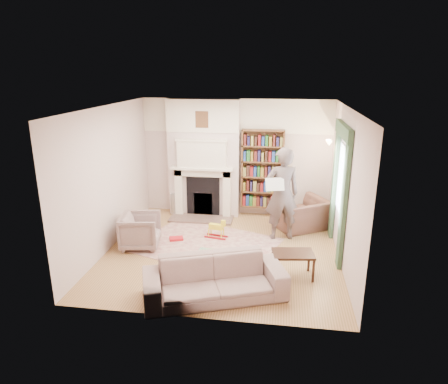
% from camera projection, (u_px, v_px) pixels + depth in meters
% --- Properties ---
extents(floor, '(4.50, 4.50, 0.00)m').
position_uv_depth(floor, '(222.00, 251.00, 7.91)').
color(floor, olive).
rests_on(floor, ground).
extents(ceiling, '(4.50, 4.50, 0.00)m').
position_uv_depth(ceiling, '(222.00, 108.00, 7.08)').
color(ceiling, white).
rests_on(ceiling, wall_back).
extents(wall_back, '(4.50, 0.00, 4.50)m').
position_uv_depth(wall_back, '(236.00, 158.00, 9.63)').
color(wall_back, beige).
rests_on(wall_back, floor).
extents(wall_front, '(4.50, 0.00, 4.50)m').
position_uv_depth(wall_front, '(197.00, 229.00, 5.37)').
color(wall_front, beige).
rests_on(wall_front, floor).
extents(wall_left, '(0.00, 4.50, 4.50)m').
position_uv_depth(wall_left, '(109.00, 179.00, 7.81)').
color(wall_left, beige).
rests_on(wall_left, floor).
extents(wall_right, '(0.00, 4.50, 4.50)m').
position_uv_depth(wall_right, '(345.00, 188.00, 7.19)').
color(wall_right, beige).
rests_on(wall_right, floor).
extents(fireplace, '(1.70, 0.58, 2.80)m').
position_uv_depth(fireplace, '(204.00, 159.00, 9.54)').
color(fireplace, beige).
rests_on(fireplace, floor).
extents(bookcase, '(1.00, 0.24, 1.85)m').
position_uv_depth(bookcase, '(262.00, 169.00, 9.48)').
color(bookcase, brown).
rests_on(bookcase, floor).
extents(window, '(0.02, 0.90, 1.30)m').
position_uv_depth(window, '(342.00, 180.00, 7.55)').
color(window, silver).
rests_on(window, wall_right).
extents(curtain_left, '(0.07, 0.32, 2.40)m').
position_uv_depth(curtain_left, '(344.00, 204.00, 6.97)').
color(curtain_left, '#2F482E').
rests_on(curtain_left, floor).
extents(curtain_right, '(0.07, 0.32, 2.40)m').
position_uv_depth(curtain_right, '(334.00, 182.00, 8.29)').
color(curtain_right, '#2F482E').
rests_on(curtain_right, floor).
extents(pelmet, '(0.09, 1.70, 0.24)m').
position_uv_depth(pelmet, '(344.00, 131.00, 7.28)').
color(pelmet, '#2F482E').
rests_on(pelmet, wall_right).
extents(wall_sconce, '(0.20, 0.24, 0.24)m').
position_uv_depth(wall_sconce, '(327.00, 145.00, 8.49)').
color(wall_sconce, gold).
rests_on(wall_sconce, wall_right).
extents(rug, '(3.21, 2.84, 0.01)m').
position_uv_depth(rug, '(205.00, 244.00, 8.19)').
color(rug, beige).
rests_on(rug, floor).
extents(armchair_reading, '(1.39, 1.35, 0.69)m').
position_uv_depth(armchair_reading, '(301.00, 214.00, 8.93)').
color(armchair_reading, '#4D2B29').
rests_on(armchair_reading, floor).
extents(armchair_left, '(0.87, 0.85, 0.69)m').
position_uv_depth(armchair_left, '(140.00, 231.00, 8.01)').
color(armchair_left, gray).
rests_on(armchair_left, floor).
extents(sofa, '(2.36, 1.57, 0.64)m').
position_uv_depth(sofa, '(215.00, 279.00, 6.24)').
color(sofa, '#A49687').
rests_on(sofa, floor).
extents(man_reading, '(0.82, 0.65, 1.97)m').
position_uv_depth(man_reading, '(282.00, 194.00, 8.23)').
color(man_reading, '#524441').
rests_on(man_reading, floor).
extents(newspaper, '(0.39, 0.21, 0.26)m').
position_uv_depth(newspaper, '(275.00, 184.00, 7.99)').
color(newspaper, silver).
rests_on(newspaper, man_reading).
extents(coffee_table, '(0.76, 0.54, 0.45)m').
position_uv_depth(coffee_table, '(293.00, 265.00, 6.89)').
color(coffee_table, '#371E13').
rests_on(coffee_table, floor).
extents(paraffin_heater, '(0.28, 0.28, 0.55)m').
position_uv_depth(paraffin_heater, '(176.00, 204.00, 9.83)').
color(paraffin_heater, '#A3A7AB').
rests_on(paraffin_heater, floor).
extents(rocking_horse, '(0.50, 0.28, 0.42)m').
position_uv_depth(rocking_horse, '(216.00, 229.00, 8.46)').
color(rocking_horse, yellow).
rests_on(rocking_horse, rug).
extents(board_game, '(0.37, 0.37, 0.03)m').
position_uv_depth(board_game, '(206.00, 252.00, 7.80)').
color(board_game, '#CCD74C').
rests_on(board_game, rug).
extents(game_box_lid, '(0.33, 0.28, 0.05)m').
position_uv_depth(game_box_lid, '(176.00, 239.00, 8.40)').
color(game_box_lid, '#B3141C').
rests_on(game_box_lid, rug).
extents(comic_annuals, '(0.61, 0.57, 0.02)m').
position_uv_depth(comic_annuals, '(234.00, 261.00, 7.46)').
color(comic_annuals, red).
rests_on(comic_annuals, rug).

